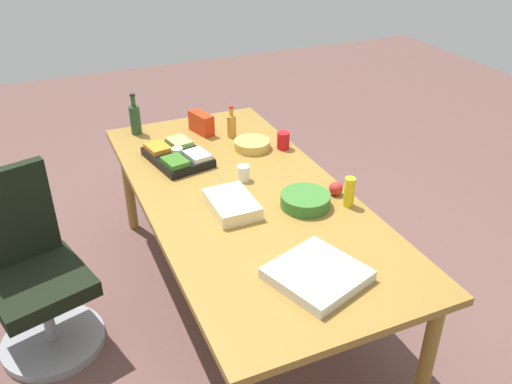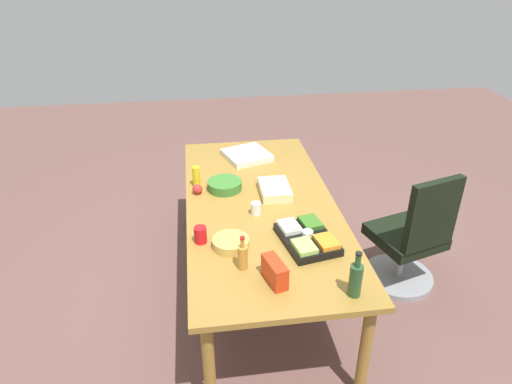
{
  "view_description": "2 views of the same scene",
  "coord_description": "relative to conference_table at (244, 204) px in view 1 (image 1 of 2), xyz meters",
  "views": [
    {
      "loc": [
        2.37,
        -0.97,
        2.26
      ],
      "look_at": [
        0.14,
        0.01,
        0.85
      ],
      "focal_mm": 37.72,
      "sensor_mm": 36.0,
      "label": 1
    },
    {
      "loc": [
        -2.89,
        0.44,
        2.48
      ],
      "look_at": [
        0.08,
        0.03,
        0.82
      ],
      "focal_mm": 32.42,
      "sensor_mm": 36.0,
      "label": 2
    }
  ],
  "objects": [
    {
      "name": "chip_bag_red",
      "position": [
        -0.88,
        0.05,
        0.14
      ],
      "size": [
        0.21,
        0.13,
        0.14
      ],
      "primitive_type": "cube",
      "rotation": [
        0.0,
        0.0,
        0.27
      ],
      "color": "red",
      "rests_on": "conference_table"
    },
    {
      "name": "conference_table",
      "position": [
        0.0,
        0.0,
        0.0
      ],
      "size": [
        2.35,
        1.09,
        0.77
      ],
      "color": "olive",
      "rests_on": "ground"
    },
    {
      "name": "pizza_box",
      "position": [
        0.81,
        0.01,
        0.09
      ],
      "size": [
        0.46,
        0.46,
        0.05
      ],
      "primitive_type": "cube",
      "rotation": [
        0.0,
        0.0,
        0.33
      ],
      "color": "silver",
      "rests_on": "conference_table"
    },
    {
      "name": "veggie_tray",
      "position": [
        -0.53,
        -0.22,
        0.1
      ],
      "size": [
        0.47,
        0.38,
        0.09
      ],
      "color": "black",
      "rests_on": "conference_table"
    },
    {
      "name": "mustard_bottle",
      "position": [
        0.34,
        0.46,
        0.15
      ],
      "size": [
        0.07,
        0.07,
        0.16
      ],
      "primitive_type": "cylinder",
      "rotation": [
        0.0,
        0.0,
        0.27
      ],
      "color": "yellow",
      "rests_on": "conference_table"
    },
    {
      "name": "chip_bowl",
      "position": [
        -0.51,
        0.27,
        0.1
      ],
      "size": [
        0.29,
        0.29,
        0.06
      ],
      "primitive_type": "cylinder",
      "rotation": [
        0.0,
        0.0,
        0.33
      ],
      "color": "gold",
      "rests_on": "conference_table"
    },
    {
      "name": "paper_cup",
      "position": [
        -0.14,
        0.06,
        0.11
      ],
      "size": [
        0.07,
        0.07,
        0.09
      ],
      "primitive_type": "cylinder",
      "rotation": [
        0.0,
        0.0,
        -0.04
      ],
      "color": "white",
      "rests_on": "conference_table"
    },
    {
      "name": "office_chair",
      "position": [
        -0.15,
        -1.14,
        -0.31
      ],
      "size": [
        0.6,
        0.6,
        1.02
      ],
      "color": "gray",
      "rests_on": "ground"
    },
    {
      "name": "wine_bottle",
      "position": [
        -1.04,
        -0.36,
        0.17
      ],
      "size": [
        0.08,
        0.08,
        0.28
      ],
      "color": "#254827",
      "rests_on": "conference_table"
    },
    {
      "name": "salad_bowl",
      "position": [
        0.25,
        0.25,
        0.1
      ],
      "size": [
        0.26,
        0.26,
        0.07
      ],
      "primitive_type": "cylinder",
      "rotation": [
        0.0,
        0.0,
        -0.01
      ],
      "color": "#37712B",
      "rests_on": "conference_table"
    },
    {
      "name": "red_solo_cup",
      "position": [
        -0.43,
        0.45,
        0.12
      ],
      "size": [
        0.09,
        0.09,
        0.11
      ],
      "primitive_type": "cylinder",
      "rotation": [
        0.0,
        0.0,
        -0.16
      ],
      "color": "red",
      "rests_on": "conference_table"
    },
    {
      "name": "sheet_cake",
      "position": [
        0.13,
        -0.12,
        0.1
      ],
      "size": [
        0.32,
        0.22,
        0.07
      ],
      "primitive_type": "cube",
      "rotation": [
        0.0,
        0.0,
        -0.0
      ],
      "color": "beige",
      "rests_on": "conference_table"
    },
    {
      "name": "ground_plane",
      "position": [
        0.0,
        0.0,
        -0.7
      ],
      "size": [
        10.0,
        10.0,
        0.0
      ],
      "primitive_type": "plane",
      "color": "brown"
    },
    {
      "name": "apple_red",
      "position": [
        0.21,
        0.46,
        0.1
      ],
      "size": [
        0.09,
        0.09,
        0.08
      ],
      "primitive_type": "sphere",
      "rotation": [
        0.0,
        0.0,
        0.18
      ],
      "color": "red",
      "rests_on": "conference_table"
    },
    {
      "name": "dressing_bottle",
      "position": [
        -0.73,
        0.22,
        0.15
      ],
      "size": [
        0.07,
        0.07,
        0.22
      ],
      "color": "#BE812E",
      "rests_on": "conference_table"
    }
  ]
}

